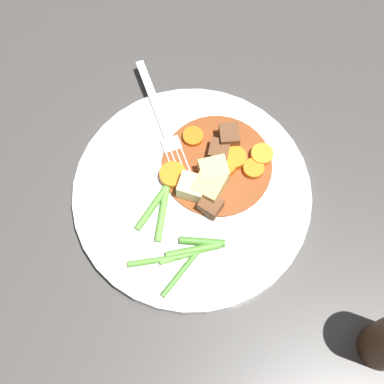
% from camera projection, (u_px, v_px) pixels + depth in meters
% --- Properties ---
extents(ground_plane, '(3.00, 3.00, 0.00)m').
position_uv_depth(ground_plane, '(192.00, 197.00, 0.68)').
color(ground_plane, '#423F3D').
extents(dinner_plate, '(0.28, 0.28, 0.02)m').
position_uv_depth(dinner_plate, '(192.00, 194.00, 0.67)').
color(dinner_plate, white).
rests_on(dinner_plate, ground_plane).
extents(stew_sauce, '(0.13, 0.13, 0.00)m').
position_uv_depth(stew_sauce, '(217.00, 165.00, 0.68)').
color(stew_sauce, brown).
rests_on(stew_sauce, dinner_plate).
extents(carrot_slice_0, '(0.03, 0.03, 0.01)m').
position_uv_depth(carrot_slice_0, '(262.00, 155.00, 0.67)').
color(carrot_slice_0, orange).
rests_on(carrot_slice_0, dinner_plate).
extents(carrot_slice_1, '(0.03, 0.03, 0.01)m').
position_uv_depth(carrot_slice_1, '(226.00, 166.00, 0.67)').
color(carrot_slice_1, orange).
rests_on(carrot_slice_1, dinner_plate).
extents(carrot_slice_2, '(0.03, 0.03, 0.01)m').
position_uv_depth(carrot_slice_2, '(193.00, 137.00, 0.68)').
color(carrot_slice_2, orange).
rests_on(carrot_slice_2, dinner_plate).
extents(carrot_slice_3, '(0.04, 0.04, 0.01)m').
position_uv_depth(carrot_slice_3, '(234.00, 158.00, 0.67)').
color(carrot_slice_3, orange).
rests_on(carrot_slice_3, dinner_plate).
extents(carrot_slice_4, '(0.03, 0.03, 0.01)m').
position_uv_depth(carrot_slice_4, '(253.00, 169.00, 0.67)').
color(carrot_slice_4, orange).
rests_on(carrot_slice_4, dinner_plate).
extents(carrot_slice_5, '(0.04, 0.04, 0.01)m').
position_uv_depth(carrot_slice_5, '(173.00, 175.00, 0.67)').
color(carrot_slice_5, orange).
rests_on(carrot_slice_5, dinner_plate).
extents(potato_chunk_0, '(0.03, 0.03, 0.03)m').
position_uv_depth(potato_chunk_0, '(194.00, 189.00, 0.65)').
color(potato_chunk_0, '#EAD68C').
rests_on(potato_chunk_0, dinner_plate).
extents(potato_chunk_1, '(0.04, 0.04, 0.03)m').
position_uv_depth(potato_chunk_1, '(213.00, 172.00, 0.66)').
color(potato_chunk_1, '#E5CC7A').
rests_on(potato_chunk_1, dinner_plate).
extents(potato_chunk_2, '(0.03, 0.03, 0.03)m').
position_uv_depth(potato_chunk_2, '(209.00, 186.00, 0.65)').
color(potato_chunk_2, '#DBBC6B').
rests_on(potato_chunk_2, dinner_plate).
extents(meat_chunk_0, '(0.02, 0.03, 0.02)m').
position_uv_depth(meat_chunk_0, '(211.00, 206.00, 0.65)').
color(meat_chunk_0, brown).
rests_on(meat_chunk_0, dinner_plate).
extents(meat_chunk_1, '(0.03, 0.03, 0.02)m').
position_uv_depth(meat_chunk_1, '(219.00, 151.00, 0.67)').
color(meat_chunk_1, brown).
rests_on(meat_chunk_1, dinner_plate).
extents(meat_chunk_2, '(0.03, 0.03, 0.03)m').
position_uv_depth(meat_chunk_2, '(229.00, 137.00, 0.68)').
color(meat_chunk_2, brown).
rests_on(meat_chunk_2, dinner_plate).
extents(green_bean_0, '(0.07, 0.03, 0.01)m').
position_uv_depth(green_bean_0, '(162.00, 212.00, 0.65)').
color(green_bean_0, '#66AD42').
rests_on(green_bean_0, dinner_plate).
extents(green_bean_1, '(0.03, 0.05, 0.01)m').
position_uv_depth(green_bean_1, '(202.00, 242.00, 0.64)').
color(green_bean_1, '#4C8E33').
rests_on(green_bean_1, dinner_plate).
extents(green_bean_2, '(0.04, 0.05, 0.01)m').
position_uv_depth(green_bean_2, '(193.00, 250.00, 0.63)').
color(green_bean_2, '#599E38').
rests_on(green_bean_2, dinner_plate).
extents(green_bean_3, '(0.04, 0.05, 0.01)m').
position_uv_depth(green_bean_3, '(158.00, 262.00, 0.63)').
color(green_bean_3, '#599E38').
rests_on(green_bean_3, dinner_plate).
extents(green_bean_4, '(0.05, 0.06, 0.01)m').
position_uv_depth(green_bean_4, '(191.00, 253.00, 0.63)').
color(green_bean_4, '#66AD42').
rests_on(green_bean_4, dinner_plate).
extents(green_bean_5, '(0.06, 0.02, 0.01)m').
position_uv_depth(green_bean_5, '(180.00, 274.00, 0.63)').
color(green_bean_5, '#4C8E33').
rests_on(green_bean_5, dinner_plate).
extents(green_bean_6, '(0.07, 0.01, 0.01)m').
position_uv_depth(green_bean_6, '(155.00, 204.00, 0.65)').
color(green_bean_6, '#599E38').
rests_on(green_bean_6, dinner_plate).
extents(fork, '(0.13, 0.14, 0.00)m').
position_uv_depth(fork, '(163.00, 123.00, 0.70)').
color(fork, silver).
rests_on(fork, dinner_plate).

